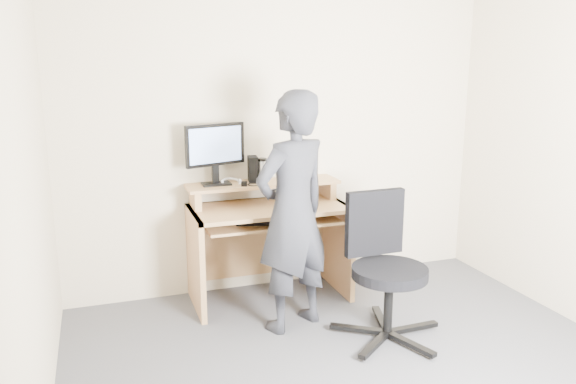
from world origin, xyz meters
TOP-DOWN VIEW (x-y plane):
  - back_wall at (0.00, 1.75)m, footprint 3.50×0.02m
  - desk at (-0.20, 1.53)m, footprint 1.20×0.60m
  - monitor at (-0.57, 1.62)m, footprint 0.48×0.19m
  - external_drive at (-0.27, 1.65)m, footprint 0.09×0.14m
  - travel_mug at (-0.20, 1.62)m, footprint 0.08×0.08m
  - smartphone at (0.04, 1.56)m, footprint 0.07×0.13m
  - charger at (-0.38, 1.51)m, footprint 0.05×0.05m
  - headphones at (-0.45, 1.64)m, footprint 0.18×0.18m
  - keyboard at (-0.24, 1.36)m, footprint 0.49×0.31m
  - mouse at (0.09, 1.35)m, footprint 0.11×0.08m
  - office_chair at (0.35, 0.63)m, footprint 0.73×0.76m
  - person at (-0.19, 0.94)m, footprint 0.71×0.60m

SIDE VIEW (x-z plane):
  - office_chair at x=0.35m, z-range 0.04..1.00m
  - desk at x=-0.20m, z-range 0.09..1.00m
  - keyboard at x=-0.24m, z-range 0.65..0.68m
  - mouse at x=0.09m, z-range 0.75..0.79m
  - person at x=-0.19m, z-range 0.00..1.66m
  - smartphone at x=0.04m, z-range 0.91..0.92m
  - headphones at x=-0.45m, z-range 0.89..0.95m
  - charger at x=-0.38m, z-range 0.91..0.94m
  - travel_mug at x=-0.20m, z-range 0.91..1.08m
  - external_drive at x=-0.27m, z-range 0.91..1.11m
  - monitor at x=-0.57m, z-range 0.96..1.42m
  - back_wall at x=0.00m, z-range 0.00..2.50m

